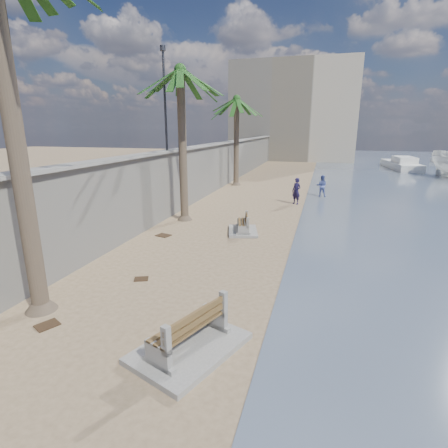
{
  "coord_description": "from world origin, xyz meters",
  "views": [
    {
      "loc": [
        3.07,
        -5.51,
        4.81
      ],
      "look_at": [
        -0.5,
        7.0,
        1.2
      ],
      "focal_mm": 28.0,
      "sensor_mm": 36.0,
      "label": 1
    }
  ],
  "objects_px": {
    "palm_mid": "(180,72)",
    "palm_back": "(237,100)",
    "bench_near": "(189,332)",
    "person_b": "(322,185)",
    "bench_far": "(243,225)",
    "person_a": "(296,189)",
    "yacht_far": "(401,166)"
  },
  "relations": [
    {
      "from": "palm_mid",
      "to": "person_b",
      "type": "relative_size",
      "value": 4.95
    },
    {
      "from": "person_a",
      "to": "person_b",
      "type": "bearing_deg",
      "value": 98.37
    },
    {
      "from": "bench_near",
      "to": "person_a",
      "type": "height_order",
      "value": "person_a"
    },
    {
      "from": "palm_mid",
      "to": "palm_back",
      "type": "relative_size",
      "value": 1.06
    },
    {
      "from": "bench_near",
      "to": "person_b",
      "type": "relative_size",
      "value": 1.74
    },
    {
      "from": "palm_back",
      "to": "person_a",
      "type": "height_order",
      "value": "palm_back"
    },
    {
      "from": "palm_back",
      "to": "person_b",
      "type": "bearing_deg",
      "value": -24.56
    },
    {
      "from": "person_b",
      "to": "yacht_far",
      "type": "height_order",
      "value": "person_b"
    },
    {
      "from": "palm_mid",
      "to": "bench_far",
      "type": "bearing_deg",
      "value": -21.56
    },
    {
      "from": "bench_near",
      "to": "palm_mid",
      "type": "distance_m",
      "value": 13.44
    },
    {
      "from": "palm_mid",
      "to": "palm_back",
      "type": "distance_m",
      "value": 12.15
    },
    {
      "from": "person_b",
      "to": "person_a",
      "type": "bearing_deg",
      "value": 66.62
    },
    {
      "from": "bench_far",
      "to": "palm_back",
      "type": "xyz_separation_m",
      "value": [
        -3.71,
        13.54,
        6.59
      ]
    },
    {
      "from": "person_a",
      "to": "person_b",
      "type": "relative_size",
      "value": 1.15
    },
    {
      "from": "bench_near",
      "to": "person_a",
      "type": "bearing_deg",
      "value": 86.54
    },
    {
      "from": "palm_mid",
      "to": "bench_near",
      "type": "bearing_deg",
      "value": -67.37
    },
    {
      "from": "palm_mid",
      "to": "yacht_far",
      "type": "bearing_deg",
      "value": 61.78
    },
    {
      "from": "palm_back",
      "to": "person_a",
      "type": "relative_size",
      "value": 4.08
    },
    {
      "from": "palm_back",
      "to": "person_b",
      "type": "height_order",
      "value": "palm_back"
    },
    {
      "from": "person_b",
      "to": "yacht_far",
      "type": "distance_m",
      "value": 22.55
    },
    {
      "from": "bench_far",
      "to": "palm_back",
      "type": "distance_m",
      "value": 15.5
    },
    {
      "from": "bench_near",
      "to": "palm_mid",
      "type": "bearing_deg",
      "value": 112.63
    },
    {
      "from": "yacht_far",
      "to": "palm_mid",
      "type": "bearing_deg",
      "value": 145.69
    },
    {
      "from": "bench_near",
      "to": "person_a",
      "type": "xyz_separation_m",
      "value": [
        0.99,
        16.33,
        0.52
      ]
    },
    {
      "from": "person_a",
      "to": "person_b",
      "type": "distance_m",
      "value": 3.53
    },
    {
      "from": "person_a",
      "to": "yacht_far",
      "type": "distance_m",
      "value": 26.08
    },
    {
      "from": "bench_far",
      "to": "person_a",
      "type": "relative_size",
      "value": 1.13
    },
    {
      "from": "bench_near",
      "to": "palm_back",
      "type": "xyz_separation_m",
      "value": [
        -4.62,
        22.77,
        6.48
      ]
    },
    {
      "from": "bench_near",
      "to": "palm_mid",
      "type": "height_order",
      "value": "palm_mid"
    },
    {
      "from": "yacht_far",
      "to": "person_a",
      "type": "bearing_deg",
      "value": 150.25
    },
    {
      "from": "palm_mid",
      "to": "person_a",
      "type": "distance_m",
      "value": 10.15
    },
    {
      "from": "palm_back",
      "to": "person_b",
      "type": "relative_size",
      "value": 4.69
    }
  ]
}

